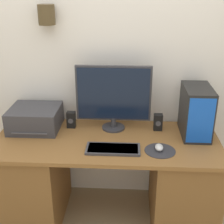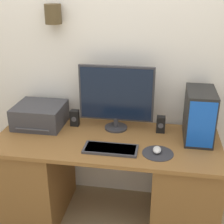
{
  "view_description": "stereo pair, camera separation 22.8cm",
  "coord_description": "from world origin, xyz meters",
  "px_view_note": "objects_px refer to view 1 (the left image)",
  "views": [
    {
      "loc": [
        0.16,
        -1.74,
        1.86
      ],
      "look_at": [
        0.04,
        0.36,
        0.97
      ],
      "focal_mm": 50.0,
      "sensor_mm": 36.0,
      "label": 1
    },
    {
      "loc": [
        0.39,
        -1.72,
        1.86
      ],
      "look_at": [
        0.04,
        0.36,
        0.97
      ],
      "focal_mm": 50.0,
      "sensor_mm": 36.0,
      "label": 2
    }
  ],
  "objects_px": {
    "monitor": "(113,96)",
    "mouse": "(159,147)",
    "printer": "(35,118)",
    "speaker_right": "(158,122)",
    "keyboard": "(113,149)",
    "speaker_left": "(71,120)",
    "computer_tower": "(196,112)"
  },
  "relations": [
    {
      "from": "speaker_left",
      "to": "computer_tower",
      "type": "bearing_deg",
      "value": -4.21
    },
    {
      "from": "monitor",
      "to": "mouse",
      "type": "height_order",
      "value": "monitor"
    },
    {
      "from": "monitor",
      "to": "keyboard",
      "type": "relative_size",
      "value": 1.53
    },
    {
      "from": "computer_tower",
      "to": "speaker_right",
      "type": "distance_m",
      "value": 0.31
    },
    {
      "from": "computer_tower",
      "to": "keyboard",
      "type": "bearing_deg",
      "value": -155.19
    },
    {
      "from": "mouse",
      "to": "speaker_right",
      "type": "relative_size",
      "value": 0.67
    },
    {
      "from": "monitor",
      "to": "mouse",
      "type": "bearing_deg",
      "value": -44.8
    },
    {
      "from": "printer",
      "to": "keyboard",
      "type": "bearing_deg",
      "value": -26.41
    },
    {
      "from": "monitor",
      "to": "speaker_right",
      "type": "bearing_deg",
      "value": -1.45
    },
    {
      "from": "speaker_left",
      "to": "monitor",
      "type": "bearing_deg",
      "value": 0.1
    },
    {
      "from": "monitor",
      "to": "computer_tower",
      "type": "xyz_separation_m",
      "value": [
        0.64,
        -0.07,
        -0.09
      ]
    },
    {
      "from": "computer_tower",
      "to": "speaker_left",
      "type": "distance_m",
      "value": 1.0
    },
    {
      "from": "keyboard",
      "to": "speaker_left",
      "type": "xyz_separation_m",
      "value": [
        -0.36,
        0.36,
        0.06
      ]
    },
    {
      "from": "computer_tower",
      "to": "mouse",
      "type": "bearing_deg",
      "value": -137.56
    },
    {
      "from": "computer_tower",
      "to": "speaker_right",
      "type": "xyz_separation_m",
      "value": [
        -0.28,
        0.06,
        -0.13
      ]
    },
    {
      "from": "monitor",
      "to": "printer",
      "type": "height_order",
      "value": "monitor"
    },
    {
      "from": "printer",
      "to": "speaker_right",
      "type": "height_order",
      "value": "printer"
    },
    {
      "from": "mouse",
      "to": "speaker_left",
      "type": "bearing_deg",
      "value": 153.72
    },
    {
      "from": "speaker_left",
      "to": "keyboard",
      "type": "bearing_deg",
      "value": -44.74
    },
    {
      "from": "printer",
      "to": "mouse",
      "type": "bearing_deg",
      "value": -17.28
    },
    {
      "from": "monitor",
      "to": "keyboard",
      "type": "bearing_deg",
      "value": -87.39
    },
    {
      "from": "mouse",
      "to": "speaker_right",
      "type": "height_order",
      "value": "speaker_right"
    },
    {
      "from": "monitor",
      "to": "printer",
      "type": "bearing_deg",
      "value": -176.58
    },
    {
      "from": "mouse",
      "to": "printer",
      "type": "xyz_separation_m",
      "value": [
        -0.98,
        0.3,
        0.07
      ]
    },
    {
      "from": "monitor",
      "to": "speaker_left",
      "type": "distance_m",
      "value": 0.41
    },
    {
      "from": "printer",
      "to": "speaker_right",
      "type": "relative_size",
      "value": 2.94
    },
    {
      "from": "monitor",
      "to": "speaker_left",
      "type": "height_order",
      "value": "monitor"
    },
    {
      "from": "computer_tower",
      "to": "speaker_right",
      "type": "height_order",
      "value": "computer_tower"
    },
    {
      "from": "keyboard",
      "to": "mouse",
      "type": "xyz_separation_m",
      "value": [
        0.33,
        0.02,
        0.01
      ]
    },
    {
      "from": "speaker_left",
      "to": "speaker_right",
      "type": "height_order",
      "value": "same"
    },
    {
      "from": "monitor",
      "to": "mouse",
      "type": "relative_size",
      "value": 6.57
    },
    {
      "from": "computer_tower",
      "to": "speaker_left",
      "type": "bearing_deg",
      "value": 175.79
    }
  ]
}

